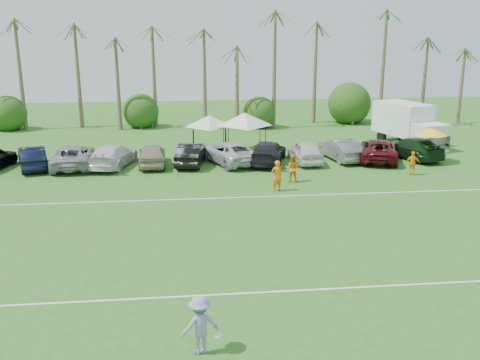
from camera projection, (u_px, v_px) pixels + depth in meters
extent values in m
plane|color=#2A631D|center=(242.00, 321.00, 18.28)|extent=(120.00, 120.00, 0.00)
cube|color=white|center=(236.00, 294.00, 20.19)|extent=(80.00, 0.10, 0.01)
cube|color=white|center=(216.00, 198.00, 31.68)|extent=(80.00, 0.10, 0.01)
cone|color=brown|center=(24.00, 85.00, 51.66)|extent=(0.44, 0.44, 9.00)
cone|color=brown|center=(76.00, 79.00, 52.05)|extent=(0.44, 0.44, 10.00)
cone|color=brown|center=(118.00, 74.00, 52.33)|extent=(0.44, 0.44, 11.00)
cone|color=brown|center=(159.00, 89.00, 53.15)|extent=(0.44, 0.44, 8.00)
cone|color=brown|center=(200.00, 83.00, 53.43)|extent=(0.44, 0.44, 9.00)
cone|color=brown|center=(239.00, 78.00, 53.72)|extent=(0.44, 0.44, 10.00)
cone|color=brown|center=(279.00, 72.00, 54.00)|extent=(0.44, 0.44, 11.00)
cone|color=brown|center=(326.00, 87.00, 54.92)|extent=(0.44, 0.44, 8.00)
cone|color=brown|center=(373.00, 81.00, 55.31)|extent=(0.44, 0.44, 9.00)
cone|color=brown|center=(420.00, 76.00, 55.70)|extent=(0.44, 0.44, 10.00)
cone|color=brown|center=(457.00, 71.00, 55.98)|extent=(0.44, 0.44, 11.00)
cylinder|color=brown|center=(10.00, 123.00, 53.44)|extent=(0.30, 0.30, 1.40)
sphere|color=#1D4613|center=(9.00, 112.00, 53.14)|extent=(4.00, 4.00, 4.00)
cylinder|color=brown|center=(141.00, 120.00, 54.79)|extent=(0.30, 0.30, 1.40)
sphere|color=#1D4613|center=(141.00, 110.00, 54.50)|extent=(4.00, 4.00, 4.00)
cylinder|color=brown|center=(257.00, 118.00, 56.04)|extent=(0.30, 0.30, 1.40)
sphere|color=#1D4613|center=(257.00, 108.00, 55.75)|extent=(4.00, 4.00, 4.00)
cylinder|color=brown|center=(350.00, 117.00, 57.09)|extent=(0.30, 0.30, 1.40)
sphere|color=#1D4613|center=(350.00, 106.00, 56.79)|extent=(4.00, 4.00, 4.00)
imported|color=orange|center=(277.00, 176.00, 32.89)|extent=(0.81, 0.63, 1.94)
imported|color=orange|center=(292.00, 168.00, 34.93)|extent=(1.04, 0.91, 1.82)
imported|color=#F7A21B|center=(413.00, 163.00, 36.56)|extent=(1.04, 0.58, 1.67)
cube|color=white|center=(403.00, 118.00, 46.40)|extent=(4.07, 5.57, 2.71)
cube|color=white|center=(430.00, 138.00, 43.62)|extent=(2.96, 2.60, 2.28)
cube|color=black|center=(437.00, 144.00, 42.99)|extent=(2.48, 1.05, 1.09)
cube|color=#E5590C|center=(414.00, 123.00, 47.05)|extent=(0.53, 1.67, 0.98)
cylinder|color=black|center=(417.00, 146.00, 43.58)|extent=(0.60, 1.03, 0.98)
cylinder|color=black|center=(437.00, 144.00, 44.41)|extent=(0.60, 1.03, 0.98)
cylinder|color=black|center=(381.00, 136.00, 47.60)|extent=(0.60, 1.03, 0.98)
cylinder|color=black|center=(401.00, 135.00, 48.43)|extent=(0.60, 1.03, 0.98)
cylinder|color=black|center=(194.00, 141.00, 43.33)|extent=(0.06, 0.06, 1.88)
cylinder|color=black|center=(226.00, 140.00, 43.60)|extent=(0.06, 0.06, 1.88)
cylinder|color=black|center=(193.00, 135.00, 45.83)|extent=(0.06, 0.06, 1.88)
cylinder|color=black|center=(223.00, 134.00, 46.10)|extent=(0.06, 0.06, 1.88)
pyramid|color=silver|center=(209.00, 115.00, 44.21)|extent=(4.06, 4.06, 0.94)
cylinder|color=black|center=(228.00, 142.00, 42.21)|extent=(0.06, 0.06, 2.12)
cylinder|color=black|center=(265.00, 142.00, 42.53)|extent=(0.06, 0.06, 2.12)
cylinder|color=black|center=(225.00, 135.00, 45.07)|extent=(0.06, 0.06, 2.12)
cylinder|color=black|center=(260.00, 135.00, 45.38)|extent=(0.06, 0.06, 2.12)
pyramid|color=silver|center=(245.00, 113.00, 43.22)|extent=(4.58, 4.58, 1.06)
cylinder|color=black|center=(430.00, 147.00, 40.06)|extent=(0.05, 0.05, 2.36)
cone|color=yellow|center=(431.00, 131.00, 39.74)|extent=(2.36, 2.36, 0.54)
imported|color=#8886BE|center=(200.00, 325.00, 16.29)|extent=(1.37, 1.02, 1.89)
cylinder|color=white|center=(219.00, 336.00, 16.29)|extent=(0.27, 0.27, 0.03)
imported|color=black|center=(32.00, 157.00, 38.33)|extent=(3.21, 5.26, 1.64)
imported|color=#94969E|center=(73.00, 156.00, 38.72)|extent=(3.14, 6.07, 1.64)
imported|color=silver|center=(113.00, 155.00, 38.90)|extent=(3.55, 6.02, 1.64)
imported|color=#9D9579|center=(152.00, 155.00, 39.11)|extent=(2.10, 4.87, 1.64)
imported|color=black|center=(191.00, 154.00, 39.44)|extent=(2.56, 5.19, 1.64)
imported|color=silver|center=(229.00, 152.00, 39.90)|extent=(4.67, 6.48, 1.64)
imported|color=black|center=(268.00, 152.00, 39.93)|extent=(3.87, 6.07, 1.64)
imported|color=silver|center=(305.00, 152.00, 40.14)|extent=(2.00, 4.83, 1.64)
imported|color=slate|center=(340.00, 149.00, 40.89)|extent=(2.60, 5.20, 1.64)
imported|color=#4C0E15|center=(379.00, 150.00, 40.70)|extent=(4.52, 6.46, 1.64)
imported|color=black|center=(412.00, 148.00, 41.43)|extent=(3.79, 6.06, 1.64)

